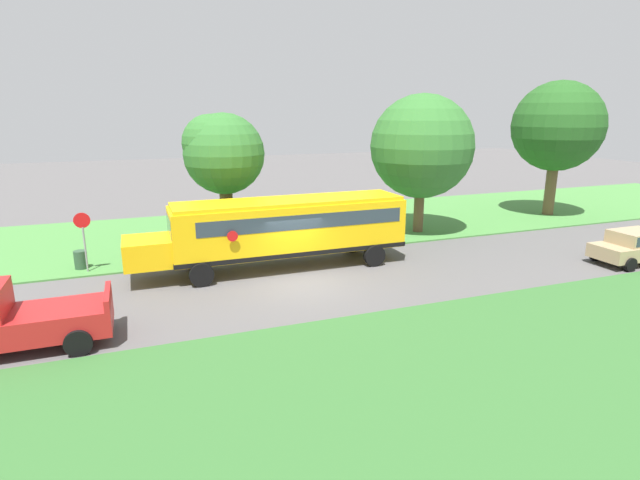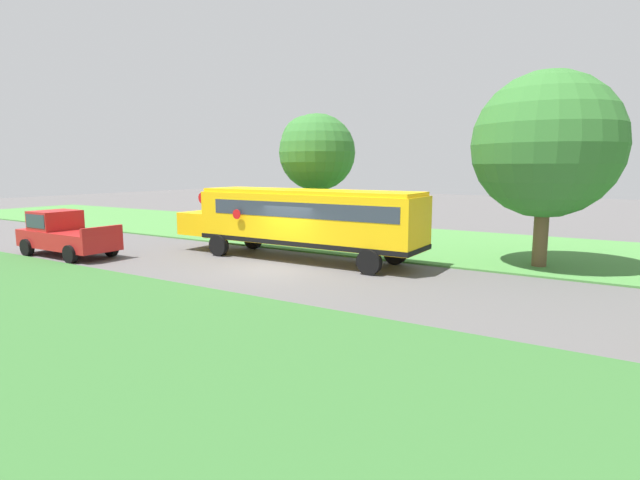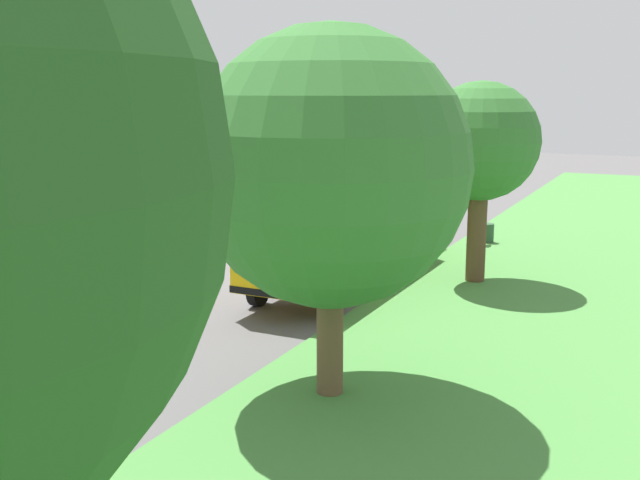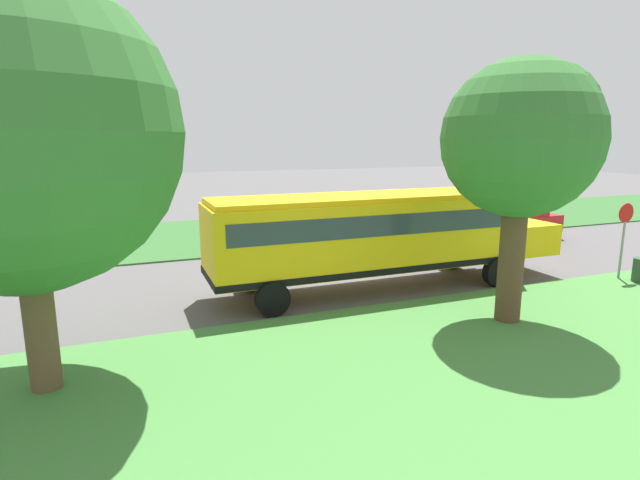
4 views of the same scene
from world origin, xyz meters
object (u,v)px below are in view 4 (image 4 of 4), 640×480
object	(u,v)px
pickup_truck	(511,218)
oak_tree_beside_bus	(526,135)
stop_sign	(624,232)
school_bus	(378,232)
oak_tree_roadside_mid	(20,128)

from	to	relation	value
pickup_truck	oak_tree_beside_bus	xyz separation A→B (m)	(-9.13, 8.19, 3.92)
pickup_truck	oak_tree_beside_bus	size ratio (longest dim) A/B	0.78
pickup_truck	stop_sign	xyz separation A→B (m)	(-7.30, 1.75, 0.66)
oak_tree_beside_bus	stop_sign	size ratio (longest dim) A/B	2.53
school_bus	stop_sign	size ratio (longest dim) A/B	4.53
school_bus	stop_sign	world-z (taller)	school_bus
pickup_truck	oak_tree_beside_bus	distance (m)	12.88
oak_tree_roadside_mid	stop_sign	bearing A→B (deg)	-85.64
school_bus	oak_tree_roadside_mid	bearing A→B (deg)	111.31
oak_tree_roadside_mid	pickup_truck	bearing A→B (deg)	-66.04
oak_tree_beside_bus	oak_tree_roadside_mid	size ratio (longest dim) A/B	0.87
oak_tree_roadside_mid	stop_sign	distance (m)	18.08
school_bus	pickup_truck	xyz separation A→B (m)	(5.02, -10.17, -0.85)
school_bus	pickup_truck	bearing A→B (deg)	-63.71
pickup_truck	stop_sign	size ratio (longest dim) A/B	1.97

